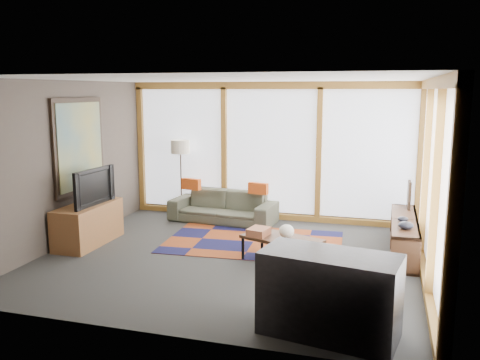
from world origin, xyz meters
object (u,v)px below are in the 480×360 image
(tv_console, at_px, (88,224))
(bookshelf, at_px, (404,236))
(television, at_px, (89,186))
(coffee_table, at_px, (282,250))
(sofa, at_px, (223,207))
(bar_counter, at_px, (329,295))
(floor_lamp, at_px, (181,178))

(tv_console, bearing_deg, bookshelf, 11.13)
(television, bearing_deg, coffee_table, -87.80)
(sofa, relative_size, bar_counter, 1.46)
(floor_lamp, distance_m, tv_console, 2.36)
(bookshelf, height_order, television, television)
(coffee_table, distance_m, bookshelf, 1.95)
(floor_lamp, distance_m, coffee_table, 3.39)
(floor_lamp, relative_size, bar_counter, 1.10)
(bookshelf, height_order, tv_console, tv_console)
(sofa, distance_m, coffee_table, 2.48)
(sofa, relative_size, television, 1.94)
(coffee_table, bearing_deg, bookshelf, 30.06)
(floor_lamp, height_order, bookshelf, floor_lamp)
(coffee_table, distance_m, tv_console, 3.18)
(tv_console, bearing_deg, television, 19.91)
(sofa, height_order, television, television)
(sofa, distance_m, bookshelf, 3.36)
(bar_counter, bearing_deg, bookshelf, 85.42)
(floor_lamp, relative_size, coffee_table, 1.33)
(television, bearing_deg, bar_counter, -114.16)
(coffee_table, xyz_separation_m, tv_console, (-3.17, 0.02, 0.14))
(sofa, xyz_separation_m, coffee_table, (1.53, -1.95, -0.10))
(tv_console, bearing_deg, coffee_table, -0.34)
(coffee_table, bearing_deg, floor_lamp, 138.11)
(coffee_table, xyz_separation_m, bar_counter, (0.90, -2.02, 0.24))
(sofa, distance_m, floor_lamp, 1.10)
(sofa, height_order, bar_counter, bar_counter)
(bookshelf, height_order, bar_counter, bar_counter)
(television, relative_size, bar_counter, 0.75)
(coffee_table, relative_size, television, 1.10)
(tv_console, height_order, television, television)
(tv_console, distance_m, television, 0.62)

